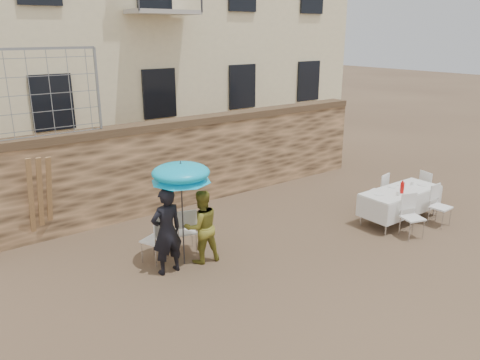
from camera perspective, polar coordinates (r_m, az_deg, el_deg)
ground at (r=8.44m, az=6.97°, el=-13.30°), size 80.00×80.00×0.00m
stone_wall at (r=11.81m, az=-9.74°, el=1.56°), size 13.00×0.50×2.20m
chain_link_fence at (r=10.44m, az=-25.28°, el=9.28°), size 3.20×0.06×1.80m
man_suit at (r=8.71m, az=-8.93°, el=-6.19°), size 0.61×0.41×1.66m
woman_dress at (r=9.09m, az=-4.72°, el=-5.67°), size 0.78×0.65×1.46m
umbrella at (r=8.64m, az=-7.21°, el=0.49°), size 1.13×1.13×1.91m
couple_chair_left at (r=9.31m, az=-10.44°, el=-7.04°), size 0.64×0.64×0.96m
couple_chair_right at (r=9.60m, az=-6.70°, el=-6.06°), size 0.60×0.60×0.96m
banquet_table at (r=11.63m, az=19.03°, el=-1.34°), size 2.10×0.85×0.78m
soda_bottle at (r=11.34m, az=19.15°, el=-0.90°), size 0.09×0.09×0.26m
table_chair_front_left at (r=10.85m, az=20.32°, el=-4.23°), size 0.60×0.60×0.96m
table_chair_front_right at (r=11.75m, az=23.29°, el=-2.93°), size 0.50×0.50×0.96m
table_chair_back at (r=12.29m, az=16.40°, el=-1.30°), size 0.56×0.56×0.96m
table_chair_side at (r=12.89m, az=22.11°, el=-1.03°), size 0.58×0.58×0.96m
wood_planks at (r=10.53m, az=-22.51°, el=-2.13°), size 0.70×0.20×2.00m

